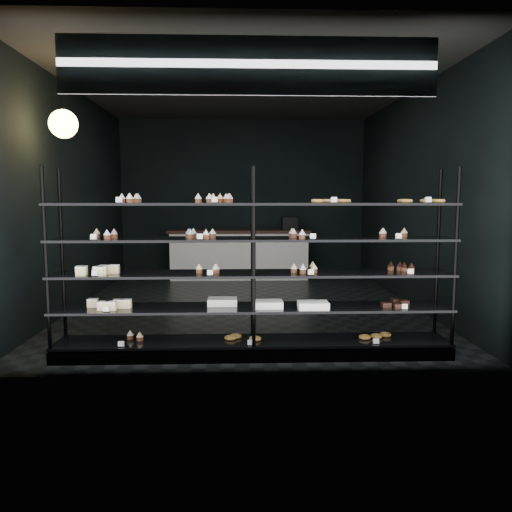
% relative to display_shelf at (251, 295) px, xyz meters
% --- Properties ---
extents(room, '(5.01, 6.01, 3.20)m').
position_rel_display_shelf_xyz_m(room, '(-0.02, 2.45, 0.97)').
color(room, black).
rests_on(room, ground).
extents(display_shelf, '(4.00, 0.50, 1.91)m').
position_rel_display_shelf_xyz_m(display_shelf, '(0.00, 0.00, 0.00)').
color(display_shelf, black).
rests_on(display_shelf, room).
extents(signage, '(3.30, 0.05, 0.50)m').
position_rel_display_shelf_xyz_m(signage, '(-0.02, -0.48, 2.12)').
color(signage, '#0D1245').
rests_on(signage, room).
extents(pendant_lamp, '(0.32, 0.32, 0.89)m').
position_rel_display_shelf_xyz_m(pendant_lamp, '(-2.12, 0.93, 1.82)').
color(pendant_lamp, black).
rests_on(pendant_lamp, room).
extents(service_counter, '(2.80, 0.65, 1.23)m').
position_rel_display_shelf_xyz_m(service_counter, '(-0.09, 4.95, -0.13)').
color(service_counter, white).
rests_on(service_counter, room).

